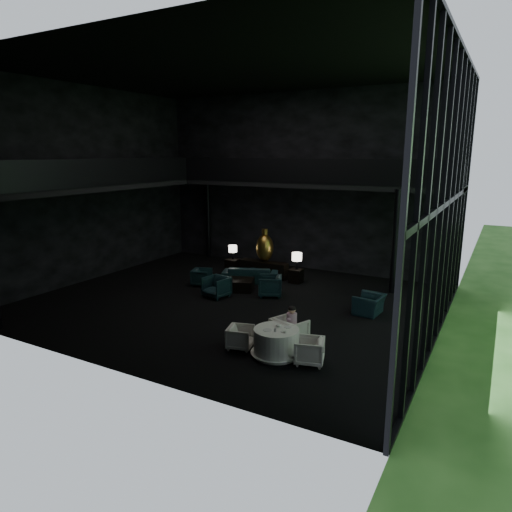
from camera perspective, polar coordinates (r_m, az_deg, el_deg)
The scene contains 35 objects.
floor at distance 16.73m, azimuth -2.88°, elevation -5.77°, with size 14.00×12.00×0.02m, color black.
ceiling at distance 16.09m, azimuth -3.22°, elevation 22.37°, with size 14.00×12.00×0.02m, color black.
wall_back at distance 21.23m, azimuth 5.64°, elevation 9.16°, with size 14.00×0.04×8.00m, color black.
wall_front at distance 11.30m, azimuth -19.37°, elevation 5.38°, with size 14.00×0.04×8.00m, color black.
wall_left at distance 20.48m, azimuth -20.10°, elevation 8.33°, with size 0.04×12.00×8.00m, color black.
curtain_wall at distance 13.61m, azimuth 22.85°, elevation 6.24°, with size 0.20×12.00×8.00m, color black, non-canonical shape.
mezzanine_left at distance 19.74m, azimuth -18.16°, elevation 8.33°, with size 2.00×12.00×0.25m, color black.
mezzanine_back at distance 19.93m, azimuth 7.16°, elevation 8.89°, with size 12.00×2.00×0.25m, color black.
railing_left at distance 19.00m, azimuth -16.19°, elevation 10.12°, with size 0.06×12.00×1.00m, color black.
railing_back at distance 18.98m, azimuth 6.07°, elevation 10.55°, with size 12.00×0.06×1.00m, color black.
column_nw at distance 23.61m, azimuth -6.01°, elevation 4.63°, with size 0.24×0.24×4.00m, color black.
column_ne at distance 18.14m, azimuth 17.00°, elevation 1.68°, with size 0.24×0.24×4.00m, color black.
console at distance 19.95m, azimuth 0.97°, elevation -1.65°, with size 2.17×0.49×0.69m, color black.
bronze_urn at distance 19.82m, azimuth 1.10°, elevation 1.08°, with size 0.76×0.76×1.42m.
side_table_left at distance 20.75m, azimuth -2.91°, elevation -1.21°, with size 0.55×0.55×0.61m, color black.
table_lamp_left at distance 20.59m, azimuth -2.92°, elevation 0.84°, with size 0.38×0.38×0.63m.
side_table_right at distance 19.18m, azimuth 5.02°, elevation -2.48°, with size 0.51×0.51×0.56m, color black.
table_lamp_right at distance 19.05m, azimuth 5.14°, elevation -0.18°, with size 0.42×0.42×0.70m.
sofa at distance 19.12m, azimuth -0.73°, elevation -1.84°, with size 2.51×0.73×0.98m, color black.
lounge_armchair_west at distance 18.81m, azimuth -6.79°, elevation -2.56°, with size 0.72×0.67×0.74m, color black.
lounge_armchair_east at distance 17.28m, azimuth 1.77°, elevation -3.47°, with size 0.93×0.88×0.96m, color black.
lounge_armchair_south at distance 17.20m, azimuth -4.98°, elevation -3.59°, with size 0.93×0.87×0.96m, color black.
window_armchair at distance 15.86m, azimuth 14.00°, elevation -5.58°, with size 0.96×0.63×0.84m, color black.
coffee_table at distance 18.07m, azimuth -1.90°, elevation -3.61°, with size 0.98×0.98×0.43m, color black.
dining_table at distance 12.41m, azimuth 2.55°, elevation -10.92°, with size 1.38×1.38×0.75m.
dining_chair_north at distance 13.04m, azimuth 4.21°, elevation -9.02°, with size 0.93×0.87×0.96m, color silver.
dining_chair_east at distance 12.05m, azimuth 6.68°, elevation -11.63°, with size 0.68×0.64×0.70m, color #BDB7A4.
dining_chair_west at distance 12.85m, azimuth -1.96°, elevation -10.15°, with size 0.60×0.56×0.62m, color #B4B0A0.
child at distance 13.11m, azimuth 4.50°, elevation -7.58°, with size 0.29×0.29×0.63m.
plate_a at distance 12.15m, azimuth 1.43°, elevation -9.25°, with size 0.23×0.23×0.01m, color white.
plate_b at distance 12.38m, azimuth 4.00°, elevation -8.86°, with size 0.20×0.20×0.01m, color white.
saucer at distance 12.08m, azimuth 3.48°, elevation -9.41°, with size 0.16×0.16×0.01m, color white.
coffee_cup at distance 12.00m, azimuth 3.64°, elevation -9.38°, with size 0.08×0.08×0.06m, color white.
cereal_bowl at distance 12.39m, azimuth 2.84°, elevation -8.66°, with size 0.16×0.16×0.08m, color white.
cream_pot at distance 12.07m, azimuth 2.39°, elevation -9.25°, with size 0.06×0.06×0.08m, color #99999E.
Camera 1 is at (8.38, -13.47, 5.31)m, focal length 32.00 mm.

